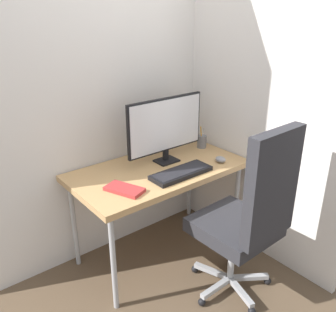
% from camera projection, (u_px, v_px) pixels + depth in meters
% --- Properties ---
extents(ground_plane, '(8.00, 8.00, 0.00)m').
position_uv_depth(ground_plane, '(159.00, 251.00, 2.76)').
color(ground_plane, brown).
extents(wall_back, '(2.35, 0.04, 2.80)m').
position_uv_depth(wall_back, '(126.00, 60.00, 2.48)').
color(wall_back, white).
rests_on(wall_back, ground_plane).
extents(wall_side_right, '(0.04, 1.79, 2.80)m').
position_uv_depth(wall_side_right, '(245.00, 60.00, 2.47)').
color(wall_side_right, white).
rests_on(wall_side_right, ground_plane).
extents(desk, '(1.21, 0.65, 0.71)m').
position_uv_depth(desk, '(158.00, 174.00, 2.51)').
color(desk, tan).
rests_on(desk, ground_plane).
extents(office_chair, '(0.53, 0.55, 1.16)m').
position_uv_depth(office_chair, '(250.00, 214.00, 2.11)').
color(office_chair, black).
rests_on(office_chair, ground_plane).
extents(monitor, '(0.62, 0.13, 0.46)m').
position_uv_depth(monitor, '(166.00, 126.00, 2.49)').
color(monitor, black).
rests_on(monitor, desk).
extents(keyboard, '(0.43, 0.16, 0.03)m').
position_uv_depth(keyboard, '(181.00, 173.00, 2.38)').
color(keyboard, black).
rests_on(keyboard, desk).
extents(mouse, '(0.07, 0.08, 0.04)m').
position_uv_depth(mouse, '(220.00, 159.00, 2.57)').
color(mouse, gray).
rests_on(mouse, desk).
extents(pen_holder, '(0.07, 0.07, 0.18)m').
position_uv_depth(pen_holder, '(202.00, 141.00, 2.83)').
color(pen_holder, slate).
rests_on(pen_holder, desk).
extents(notebook, '(0.20, 0.26, 0.02)m').
position_uv_depth(notebook, '(124.00, 189.00, 2.17)').
color(notebook, '#B23333').
rests_on(notebook, desk).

